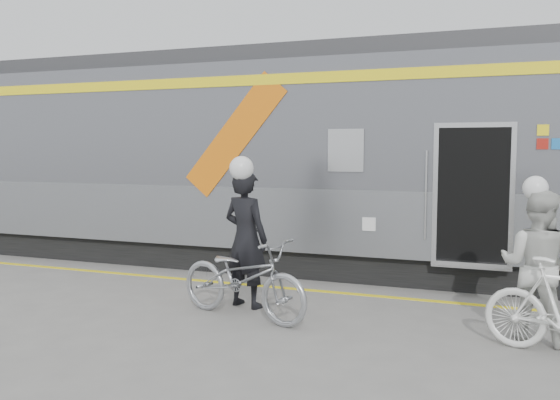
% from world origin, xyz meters
% --- Properties ---
extents(ground, '(90.00, 90.00, 0.00)m').
position_xyz_m(ground, '(0.00, 0.00, 0.00)').
color(ground, slate).
rests_on(ground, ground).
extents(train, '(24.00, 3.17, 4.10)m').
position_xyz_m(train, '(0.14, 4.19, 2.05)').
color(train, black).
rests_on(train, ground).
extents(safety_strip, '(24.00, 0.12, 0.01)m').
position_xyz_m(safety_strip, '(0.00, 2.15, 0.00)').
color(safety_strip, yellow).
rests_on(safety_strip, ground).
extents(man, '(0.82, 0.65, 1.99)m').
position_xyz_m(man, '(-0.69, 0.91, 0.99)').
color(man, black).
rests_on(man, ground).
extents(bicycle_left, '(2.20, 1.25, 1.09)m').
position_xyz_m(bicycle_left, '(-0.49, 0.36, 0.55)').
color(bicycle_left, '#9EA0A5').
rests_on(bicycle_left, ground).
extents(woman, '(1.04, 0.92, 1.80)m').
position_xyz_m(woman, '(3.16, 0.72, 0.90)').
color(woman, beige).
rests_on(woman, ground).
extents(helmet_man, '(0.34, 0.34, 0.34)m').
position_xyz_m(helmet_man, '(-0.69, 0.91, 2.16)').
color(helmet_man, white).
rests_on(helmet_man, man).
extents(helmet_woman, '(0.29, 0.29, 0.29)m').
position_xyz_m(helmet_woman, '(3.16, 0.72, 1.95)').
color(helmet_woman, white).
rests_on(helmet_woman, woman).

